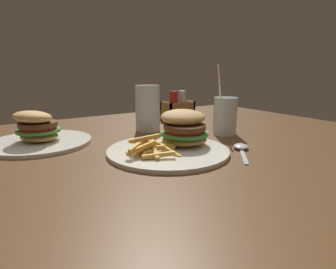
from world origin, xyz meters
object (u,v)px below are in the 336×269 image
object	(u,v)px
juice_glass	(225,118)
meal_plate_far	(38,134)
meal_plate_near	(176,139)
beer_glass	(148,110)
spoon	(241,148)
condiment_caddy	(178,110)

from	to	relation	value
juice_glass	meal_plate_far	xyz separation A→B (m)	(-0.52, 0.19, -0.02)
meal_plate_near	meal_plate_far	size ratio (longest dim) A/B	1.09
beer_glass	spoon	distance (m)	0.35
meal_plate_near	condiment_caddy	world-z (taller)	condiment_caddy
beer_glass	spoon	xyz separation A→B (m)	(0.09, -0.33, -0.06)
condiment_caddy	juice_glass	bearing A→B (deg)	-92.80
juice_glass	condiment_caddy	distance (m)	0.28
juice_glass	spoon	bearing A→B (deg)	-120.15
meal_plate_near	meal_plate_far	xyz separation A→B (m)	(-0.29, 0.26, -0.00)
meal_plate_near	condiment_caddy	size ratio (longest dim) A/B	2.56
condiment_caddy	spoon	bearing A→B (deg)	-103.32
spoon	condiment_caddy	world-z (taller)	condiment_caddy
meal_plate_near	beer_glass	bearing A→B (deg)	77.48
juice_glass	meal_plate_far	bearing A→B (deg)	159.43
spoon	meal_plate_far	size ratio (longest dim) A/B	0.46
beer_glass	spoon	size ratio (longest dim) A/B	1.18
meal_plate_near	spoon	distance (m)	0.17
meal_plate_far	spoon	bearing A→B (deg)	-38.94
meal_plate_far	condiment_caddy	bearing A→B (deg)	9.09
juice_glass	spoon	size ratio (longest dim) A/B	1.68
condiment_caddy	meal_plate_far	bearing A→B (deg)	-170.91
spoon	beer_glass	bearing A→B (deg)	56.80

